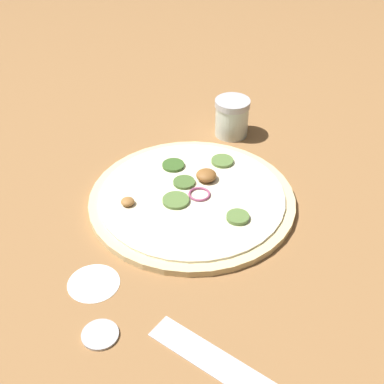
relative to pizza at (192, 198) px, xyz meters
The scene contains 5 objects.
ground_plane 0.01m from the pizza, 103.61° to the right, with size 3.00×3.00×0.00m, color olive.
pizza is the anchor object (origin of this frame).
spice_jar 0.22m from the pizza, 72.40° to the left, with size 0.07×0.07×0.07m.
loose_cap 0.29m from the pizza, 111.22° to the right, with size 0.05×0.05×0.01m.
flour_patch 0.22m from the pizza, 125.00° to the right, with size 0.07×0.07×0.00m.
Camera 1 is at (0.03, -0.67, 0.55)m, focal length 50.00 mm.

